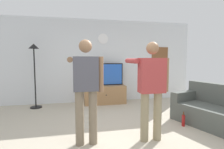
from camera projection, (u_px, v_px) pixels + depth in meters
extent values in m
plane|color=#B2A893|center=(125.00, 140.00, 3.04)|extent=(8.40, 8.40, 0.00)
cube|color=silver|center=(101.00, 61.00, 5.79)|extent=(6.40, 0.10, 2.70)
cube|color=#997047|center=(105.00, 94.00, 5.56)|extent=(1.30, 0.53, 0.58)
sphere|color=black|center=(106.00, 95.00, 5.28)|extent=(0.04, 0.04, 0.04)
cube|color=black|center=(104.00, 74.00, 5.55)|extent=(1.19, 0.06, 0.71)
cube|color=blue|center=(105.00, 74.00, 5.52)|extent=(1.13, 0.01, 0.65)
cylinder|color=white|center=(103.00, 39.00, 5.68)|extent=(0.33, 0.03, 0.33)
cube|color=brown|center=(160.00, 54.00, 6.15)|extent=(0.60, 0.04, 0.45)
cylinder|color=black|center=(36.00, 107.00, 5.05)|extent=(0.32, 0.32, 0.03)
cylinder|color=black|center=(35.00, 78.00, 4.98)|extent=(0.04, 0.04, 1.68)
cone|color=black|center=(34.00, 46.00, 4.90)|extent=(0.28, 0.28, 0.14)
cylinder|color=#7A6B56|center=(80.00, 118.00, 2.83)|extent=(0.14, 0.14, 0.90)
cylinder|color=#7A6B56|center=(93.00, 117.00, 2.88)|extent=(0.14, 0.14, 0.90)
cube|color=#4C4C56|center=(86.00, 74.00, 2.79)|extent=(0.40, 0.22, 0.55)
sphere|color=#8C6647|center=(85.00, 46.00, 2.75)|extent=(0.21, 0.21, 0.21)
cylinder|color=#8C6647|center=(70.00, 60.00, 3.00)|extent=(0.09, 0.58, 0.09)
cube|color=white|center=(71.00, 60.00, 3.31)|extent=(0.04, 0.12, 0.04)
cylinder|color=#8C6647|center=(101.00, 74.00, 2.84)|extent=(0.09, 0.09, 0.58)
cylinder|color=gray|center=(145.00, 117.00, 2.97)|extent=(0.14, 0.14, 0.85)
cylinder|color=gray|center=(157.00, 116.00, 3.02)|extent=(0.14, 0.14, 0.85)
cube|color=#A53838|center=(152.00, 75.00, 2.94)|extent=(0.43, 0.22, 0.59)
sphere|color=#8C6647|center=(152.00, 48.00, 2.89)|extent=(0.21, 0.21, 0.21)
cylinder|color=#A53838|center=(132.00, 61.00, 3.14)|extent=(0.09, 0.58, 0.09)
cube|color=white|center=(127.00, 61.00, 3.45)|extent=(0.04, 0.12, 0.04)
cylinder|color=#8C6647|center=(166.00, 75.00, 2.99)|extent=(0.09, 0.09, 0.58)
cube|color=#4C514C|center=(216.00, 117.00, 3.59)|extent=(1.32, 1.87, 0.42)
cube|color=#4C514C|center=(186.00, 96.00, 4.21)|extent=(0.87, 0.45, 0.22)
cylinder|color=maroon|center=(183.00, 121.00, 3.66)|extent=(0.07, 0.07, 0.24)
cylinder|color=#4C2814|center=(184.00, 113.00, 3.64)|extent=(0.02, 0.02, 0.07)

